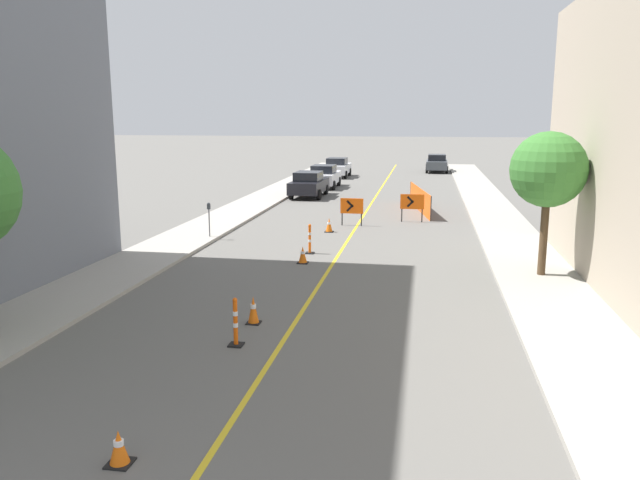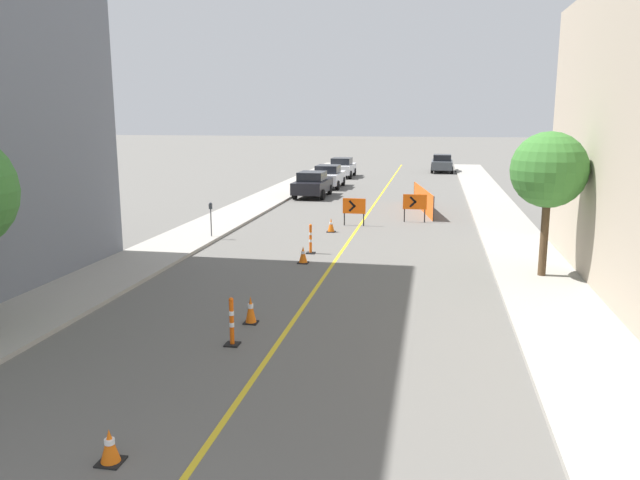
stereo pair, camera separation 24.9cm
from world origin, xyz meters
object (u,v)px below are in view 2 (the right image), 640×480
object	(u,v)px
street_tree_right_near	(549,170)
delineator_post_rear	(311,241)
delineator_post_front	(232,325)
traffic_cone_third	(303,255)
parked_car_curb_far	(342,167)
traffic_cone_nearest	(110,446)
parked_car_curb_near	(313,184)
arrow_barricade_secondary	(415,203)
traffic_cone_second	(251,310)
parked_car_curb_mid	(328,176)
traffic_cone_fourth	(331,225)
arrow_barricade_primary	(354,207)
parking_meter_near_curb	(211,212)
parked_car_opposite_side	(442,163)

from	to	relation	value
street_tree_right_near	delineator_post_rear	bearing A→B (deg)	163.63
delineator_post_front	delineator_post_rear	bearing A→B (deg)	90.66
traffic_cone_third	parked_car_curb_far	bearing A→B (deg)	95.86
traffic_cone_nearest	parked_car_curb_near	distance (m)	30.51
arrow_barricade_secondary	traffic_cone_third	bearing A→B (deg)	-111.22
traffic_cone_second	parked_car_curb_mid	size ratio (longest dim) A/B	0.16
traffic_cone_second	parked_car_curb_mid	bearing A→B (deg)	95.89
arrow_barricade_secondary	parked_car_curb_near	world-z (taller)	parked_car_curb_near
traffic_cone_third	parked_car_curb_near	xyz separation A→B (m)	(-3.08, 17.53, 0.51)
traffic_cone_fourth	arrow_barricade_primary	world-z (taller)	arrow_barricade_primary
parked_car_curb_mid	parking_meter_near_curb	bearing A→B (deg)	-94.09
delineator_post_rear	parked_car_opposite_side	xyz separation A→B (m)	(5.07, 35.05, 0.33)
traffic_cone_fourth	parking_meter_near_curb	xyz separation A→B (m)	(-4.59, -2.44, 0.80)
traffic_cone_fourth	parked_car_curb_far	world-z (taller)	parked_car_curb_far
street_tree_right_near	delineator_post_front	bearing A→B (deg)	-136.78
traffic_cone_third	street_tree_right_near	size ratio (longest dim) A/B	0.13
delineator_post_front	traffic_cone_third	bearing A→B (deg)	90.46
arrow_barricade_primary	parked_car_curb_mid	distance (m)	15.52
traffic_cone_nearest	parked_car_curb_far	world-z (taller)	parked_car_curb_far
delineator_post_rear	arrow_barricade_primary	world-z (taller)	arrow_barricade_primary
arrow_barricade_primary	delineator_post_rear	bearing A→B (deg)	-96.29
arrow_barricade_secondary	parked_car_opposite_side	distance (m)	27.44
traffic_cone_nearest	traffic_cone_fourth	xyz separation A→B (m)	(0.18, 18.78, 0.04)
traffic_cone_third	traffic_cone_nearest	bearing A→B (deg)	-90.82
parked_car_curb_far	arrow_barricade_secondary	bearing A→B (deg)	-72.16
arrow_barricade_primary	parked_car_curb_mid	world-z (taller)	parked_car_curb_mid
traffic_cone_nearest	parked_car_curb_near	xyz separation A→B (m)	(-2.90, 30.37, 0.54)
traffic_cone_fourth	arrow_barricade_primary	bearing A→B (deg)	66.41
delineator_post_front	parking_meter_near_curb	xyz separation A→B (m)	(-4.66, 11.45, 0.64)
parked_car_curb_mid	parked_car_curb_near	bearing A→B (deg)	-90.46
traffic_cone_fourth	delineator_post_front	size ratio (longest dim) A/B	0.56
parked_car_curb_mid	parking_meter_near_curb	size ratio (longest dim) A/B	3.08
traffic_cone_nearest	parked_car_curb_far	xyz separation A→B (m)	(-2.95, 43.37, 0.54)
arrow_barricade_primary	delineator_post_front	bearing A→B (deg)	-91.33
traffic_cone_fourth	parked_car_curb_far	size ratio (longest dim) A/B	0.14
traffic_cone_fourth	parked_car_curb_far	xyz separation A→B (m)	(-3.13, 24.59, 0.50)
delineator_post_front	parked_car_curb_near	distance (m)	25.67
traffic_cone_second	delineator_post_rear	xyz separation A→B (m)	(-0.09, 7.98, 0.13)
arrow_barricade_secondary	parked_car_curb_mid	distance (m)	15.05
arrow_barricade_primary	street_tree_right_near	xyz separation A→B (m)	(6.97, -8.46, 2.50)
traffic_cone_nearest	traffic_cone_second	bearing A→B (deg)	87.98
delineator_post_rear	parked_car_curb_near	distance (m)	16.26
parked_car_curb_near	street_tree_right_near	world-z (taller)	street_tree_right_near
delineator_post_front	parked_car_opposite_side	world-z (taller)	parked_car_opposite_side
traffic_cone_nearest	arrow_barricade_primary	world-z (taller)	arrow_barricade_primary
traffic_cone_fourth	street_tree_right_near	distance (m)	10.68
traffic_cone_third	traffic_cone_fourth	xyz separation A→B (m)	(-0.00, 5.94, 0.01)
arrow_barricade_secondary	parking_meter_near_curb	bearing A→B (deg)	-145.29
traffic_cone_second	parked_car_opposite_side	world-z (taller)	parked_car_opposite_side
traffic_cone_fourth	street_tree_right_near	world-z (taller)	street_tree_right_near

